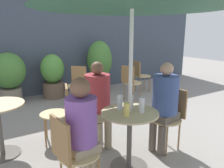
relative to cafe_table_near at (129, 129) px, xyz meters
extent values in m
plane|color=gray|center=(0.20, 0.05, -0.50)|extent=(20.00, 20.00, 0.00)
cube|color=#3D4756|center=(0.20, 3.80, 1.00)|extent=(10.00, 0.06, 3.00)
cylinder|color=#514C47|center=(0.00, 0.00, -0.49)|extent=(0.46, 0.46, 0.01)
cylinder|color=#514C47|center=(0.00, 0.00, -0.14)|extent=(0.06, 0.06, 0.68)
cylinder|color=#CCB284|center=(0.00, 0.00, 0.21)|extent=(0.67, 0.67, 0.02)
cylinder|color=#514C47|center=(-1.30, 1.11, -0.49)|extent=(0.46, 0.46, 0.01)
cylinder|color=#514C47|center=(-1.30, 1.11, -0.14)|extent=(0.06, 0.06, 0.68)
cylinder|color=tan|center=(0.68, 0.09, -0.06)|extent=(0.42, 0.42, 0.02)
cylinder|color=olive|center=(0.84, -0.03, -0.28)|extent=(0.02, 0.02, 0.43)
cylinder|color=olive|center=(0.80, 0.25, -0.28)|extent=(0.02, 0.02, 0.43)
cylinder|color=olive|center=(0.56, -0.06, -0.28)|extent=(0.02, 0.02, 0.43)
cylinder|color=olive|center=(0.53, 0.21, -0.28)|extent=(0.02, 0.02, 0.43)
cube|color=olive|center=(0.87, 0.12, 0.15)|extent=(0.08, 0.36, 0.40)
cylinder|color=tan|center=(-0.09, 0.68, -0.06)|extent=(0.42, 0.42, 0.02)
cylinder|color=olive|center=(0.03, 0.84, -0.28)|extent=(0.02, 0.02, 0.43)
cylinder|color=olive|center=(-0.25, 0.80, -0.28)|extent=(0.02, 0.02, 0.43)
cylinder|color=olive|center=(0.06, 0.56, -0.28)|extent=(0.02, 0.02, 0.43)
cylinder|color=olive|center=(-0.21, 0.53, -0.28)|extent=(0.02, 0.02, 0.43)
cube|color=olive|center=(-0.12, 0.87, 0.15)|extent=(0.36, 0.08, 0.40)
cylinder|color=tan|center=(-0.68, -0.09, -0.06)|extent=(0.42, 0.42, 0.02)
cylinder|color=olive|center=(-0.56, 0.06, -0.28)|extent=(0.02, 0.02, 0.43)
cube|color=olive|center=(-0.87, -0.12, 0.15)|extent=(0.08, 0.36, 0.40)
cylinder|color=tan|center=(0.35, 2.55, -0.06)|extent=(0.42, 0.42, 0.02)
cylinder|color=olive|center=(0.55, 2.55, -0.28)|extent=(0.02, 0.02, 0.43)
cylinder|color=olive|center=(0.35, 2.74, -0.28)|extent=(0.02, 0.02, 0.43)
cylinder|color=olive|center=(0.35, 2.35, -0.28)|extent=(0.02, 0.02, 0.43)
cylinder|color=olive|center=(0.16, 2.55, -0.28)|extent=(0.02, 0.02, 0.43)
cube|color=olive|center=(0.49, 2.68, 0.15)|extent=(0.28, 0.28, 0.40)
cylinder|color=tan|center=(1.63, 2.14, -0.06)|extent=(0.42, 0.42, 0.02)
cylinder|color=olive|center=(1.46, 2.23, -0.28)|extent=(0.02, 0.02, 0.43)
cylinder|color=olive|center=(1.53, 1.97, -0.28)|extent=(0.02, 0.02, 0.43)
cylinder|color=olive|center=(1.72, 2.31, -0.28)|extent=(0.02, 0.02, 0.43)
cylinder|color=olive|center=(1.80, 2.04, -0.28)|extent=(0.02, 0.02, 0.43)
cube|color=olive|center=(1.44, 2.09, 0.15)|extent=(0.12, 0.36, 0.40)
cylinder|color=tan|center=(-0.57, 1.10, -0.06)|extent=(0.42, 0.42, 0.02)
cylinder|color=olive|center=(-0.48, 0.93, -0.28)|extent=(0.02, 0.02, 0.43)
cylinder|color=olive|center=(-0.40, 1.19, -0.28)|extent=(0.02, 0.02, 0.43)
cylinder|color=olive|center=(-0.74, 1.01, -0.28)|extent=(0.02, 0.02, 0.43)
cylinder|color=olive|center=(-0.66, 1.27, -0.28)|extent=(0.02, 0.02, 0.43)
cube|color=olive|center=(-0.39, 1.04, 0.15)|extent=(0.14, 0.35, 0.40)
cylinder|color=tan|center=(2.34, 2.64, -0.06)|extent=(0.42, 0.42, 0.02)
cylinder|color=olive|center=(2.23, 2.80, -0.28)|extent=(0.02, 0.02, 0.43)
cylinder|color=olive|center=(2.18, 2.53, -0.28)|extent=(0.02, 0.02, 0.43)
cylinder|color=olive|center=(2.50, 2.75, -0.28)|extent=(0.02, 0.02, 0.43)
cylinder|color=olive|center=(2.46, 2.48, -0.28)|extent=(0.02, 0.02, 0.43)
cube|color=olive|center=(2.15, 2.67, 0.15)|extent=(0.09, 0.36, 0.40)
cylinder|color=brown|center=(0.51, 0.14, -0.28)|extent=(0.10, 0.10, 0.43)
cylinder|color=brown|center=(0.53, -0.01, -0.28)|extent=(0.10, 0.10, 0.43)
cube|color=brown|center=(0.64, 0.09, 0.00)|extent=(0.36, 0.33, 0.10)
cylinder|color=#384C84|center=(0.64, 0.09, 0.31)|extent=(0.34, 0.34, 0.52)
sphere|color=tan|center=(0.64, 0.09, 0.66)|extent=(0.17, 0.17, 0.17)
cylinder|color=gray|center=(-0.15, 0.50, -0.28)|extent=(0.10, 0.10, 0.43)
cylinder|color=gray|center=(0.01, 0.52, -0.28)|extent=(0.10, 0.10, 0.43)
cube|color=gray|center=(-0.09, 0.64, 0.00)|extent=(0.34, 0.37, 0.10)
cylinder|color=#9E2D33|center=(-0.09, 0.64, 0.31)|extent=(0.35, 0.35, 0.51)
sphere|color=brown|center=(-0.09, 0.64, 0.65)|extent=(0.18, 0.18, 0.18)
cylinder|color=gray|center=(-0.54, 0.00, -0.28)|extent=(0.09, 0.09, 0.43)
cube|color=gray|center=(-0.64, -0.09, 0.00)|extent=(0.32, 0.30, 0.09)
cylinder|color=#7A4C9E|center=(-0.64, -0.09, 0.28)|extent=(0.31, 0.31, 0.47)
sphere|color=brown|center=(-0.64, -0.09, 0.62)|extent=(0.20, 0.20, 0.20)
cylinder|color=#DBC65B|center=(-0.11, -0.08, 0.30)|extent=(0.07, 0.07, 0.15)
cylinder|color=silver|center=(0.10, -0.08, 0.31)|extent=(0.07, 0.07, 0.18)
cylinder|color=silver|center=(0.09, 0.10, 0.30)|extent=(0.06, 0.06, 0.17)
cylinder|color=silver|center=(-0.06, 0.12, 0.31)|extent=(0.06, 0.06, 0.19)
cylinder|color=slate|center=(-0.90, 3.38, -0.31)|extent=(0.47, 0.47, 0.37)
ellipsoid|color=#427533|center=(-0.90, 3.38, 0.28)|extent=(0.73, 0.73, 0.81)
cylinder|color=brown|center=(0.08, 3.37, -0.31)|extent=(0.52, 0.52, 0.38)
ellipsoid|color=#4C8938|center=(0.08, 3.37, 0.24)|extent=(0.57, 0.57, 0.71)
cylinder|color=#47423D|center=(1.36, 3.30, -0.32)|extent=(0.40, 0.40, 0.35)
ellipsoid|color=#427533|center=(1.36, 3.30, 0.37)|extent=(0.68, 0.68, 1.04)
cylinder|color=silver|center=(0.00, 0.00, 0.57)|extent=(0.04, 0.04, 2.14)
camera|label=1|loc=(-1.41, -1.93, 1.13)|focal=35.00mm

